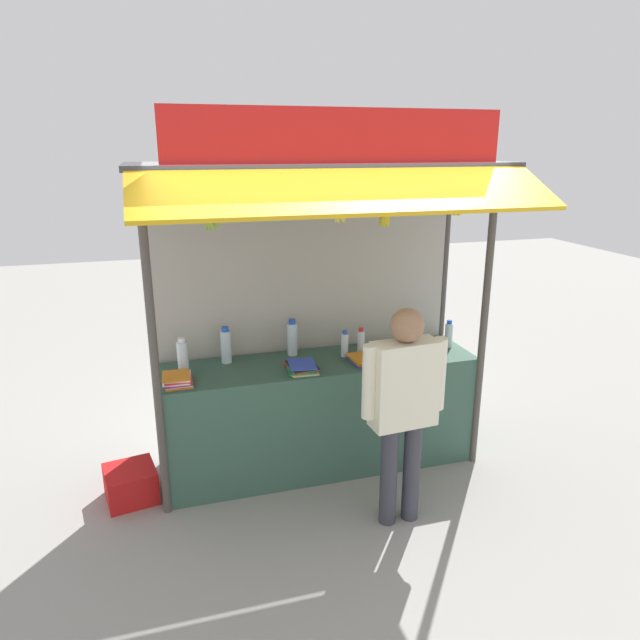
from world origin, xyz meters
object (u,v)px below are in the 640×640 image
Objects in this scene: water_bottle_rear_center at (226,346)px; plastic_crate at (131,484)px; banana_bunch_rightmost at (341,211)px; water_bottle_right at (449,334)px; magazine_stack_center at (302,367)px; banana_bunch_inner_left at (385,217)px; vendor_person at (404,398)px; water_bottle_front_right at (292,338)px; water_bottle_far_left at (361,342)px; water_bottle_back_right at (183,357)px; water_bottle_mid_left at (345,344)px; banana_bunch_leftmost at (211,218)px; magazine_stack_back_left at (362,359)px; magazine_stack_left at (394,351)px; magazine_stack_mid_right at (177,380)px; banana_bunch_inner_right at (457,206)px.

plastic_crate is at bearing -161.38° from water_bottle_rear_center.
water_bottle_rear_center is 1.47m from banana_bunch_rightmost.
water_bottle_right is 1.37m from magazine_stack_center.
vendor_person is (-0.02, -0.47, -1.17)m from banana_bunch_inner_left.
water_bottle_rear_center is at bearing -177.61° from water_bottle_front_right.
water_bottle_front_right is (-0.55, 0.14, 0.04)m from water_bottle_far_left.
water_bottle_back_right is 1.62m from banana_bunch_rightmost.
water_bottle_far_left is 0.79× the size of magazine_stack_center.
water_bottle_right is at bearing -2.06° from water_bottle_mid_left.
water_bottle_back_right is 0.38m from water_bottle_rear_center.
water_bottle_mid_left is 0.48m from magazine_stack_center.
water_bottle_rear_center is (0.35, 0.16, 0.00)m from water_bottle_back_right.
water_bottle_right is 0.65× the size of plastic_crate.
banana_bunch_rightmost is (-0.33, 0.00, 0.05)m from banana_bunch_inner_left.
vendor_person is at bearing -83.95° from water_bottle_mid_left.
banana_bunch_leftmost reaches higher than water_bottle_rear_center.
magazine_stack_back_left is 0.17× the size of vendor_person.
plastic_crate is (-2.70, -0.10, -0.92)m from water_bottle_right.
banana_bunch_inner_left is (-0.03, -0.50, 1.09)m from water_bottle_far_left.
magazine_stack_center is at bearing -32.92° from water_bottle_rear_center.
magazine_stack_center is (-0.52, -0.04, 0.01)m from magazine_stack_back_left.
banana_bunch_leftmost reaches higher than magazine_stack_back_left.
water_bottle_back_right reaches higher than plastic_crate.
water_bottle_far_left is at bearing 82.81° from vendor_person.
water_bottle_right is at bearing 3.09° from magazine_stack_left.
banana_bunch_rightmost reaches higher than magazine_stack_left.
vendor_person is at bearing -89.56° from magazine_stack_back_left.
water_bottle_rear_center is at bearing 171.88° from magazine_stack_left.
water_bottle_rear_center is 1.11m from water_bottle_far_left.
water_bottle_right reaches higher than plastic_crate.
magazine_stack_left is at bearing 4.70° from magazine_stack_mid_right.
plastic_crate is at bearing 179.03° from magazine_stack_back_left.
water_bottle_far_left reaches higher than magazine_stack_center.
water_bottle_far_left is at bearing 176.37° from water_bottle_right.
water_bottle_mid_left is 0.98× the size of water_bottle_far_left.
water_bottle_mid_left is at bearing 119.26° from magazine_stack_back_left.
magazine_stack_center is at bearing -3.16° from plastic_crate.
magazine_stack_back_left is 1.05× the size of banana_bunch_rightmost.
magazine_stack_mid_right is at bearing -107.48° from water_bottle_back_right.
water_bottle_rear_center is 0.54m from magazine_stack_mid_right.
banana_bunch_leftmost is at bearing 179.99° from banana_bunch_inner_left.
banana_bunch_inner_right is 1.76m from banana_bunch_leftmost.
banana_bunch_inner_right is at bearing 0.02° from banana_bunch_rightmost.
water_bottle_rear_center is at bearing 129.83° from vendor_person.
banana_bunch_inner_left is 0.19× the size of vendor_person.
banana_bunch_inner_left is 1.26m from vendor_person.
water_bottle_right is at bearing 9.17° from magazine_stack_back_left.
water_bottle_front_right is 1.03m from magazine_stack_mid_right.
magazine_stack_back_left is at bearing -161.35° from magazine_stack_left.
magazine_stack_center is (-0.42, -0.21, -0.07)m from water_bottle_mid_left.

